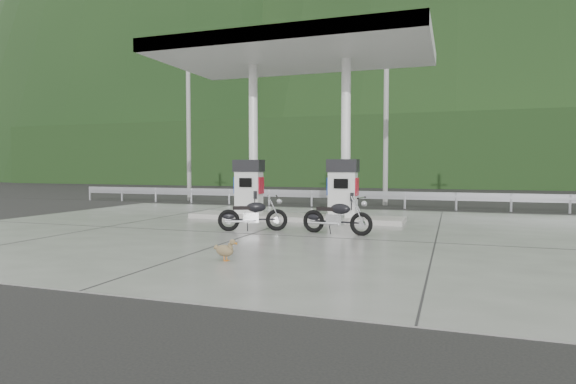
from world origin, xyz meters
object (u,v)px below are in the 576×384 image
(gas_pump_right, at_px, (343,188))
(motorcycle_left, at_px, (253,215))
(gas_pump_left, at_px, (249,187))
(motorcycle_right, at_px, (337,217))
(duck, at_px, (225,251))

(gas_pump_right, height_order, motorcycle_left, gas_pump_right)
(gas_pump_left, relative_size, motorcycle_right, 1.01)
(motorcycle_right, bearing_deg, duck, -96.55)
(gas_pump_right, distance_m, duck, 6.96)
(gas_pump_left, height_order, gas_pump_right, same)
(gas_pump_right, bearing_deg, motorcycle_right, -80.58)
(motorcycle_left, relative_size, duck, 3.58)
(gas_pump_left, relative_size, motorcycle_left, 1.03)
(motorcycle_right, relative_size, duck, 3.65)
(motorcycle_right, distance_m, duck, 4.25)
(gas_pump_left, bearing_deg, motorcycle_left, -64.62)
(duck, bearing_deg, motorcycle_right, 92.18)
(gas_pump_right, xyz_separation_m, motorcycle_left, (-1.82, -2.92, -0.64))
(duck, bearing_deg, motorcycle_left, 123.81)
(motorcycle_left, xyz_separation_m, duck, (1.13, -3.96, -0.24))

